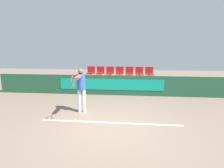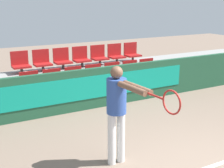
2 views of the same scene
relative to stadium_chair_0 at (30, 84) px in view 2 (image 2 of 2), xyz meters
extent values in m
cube|color=white|center=(1.73, -4.14, -0.63)|extent=(4.57, 0.08, 0.01)
cube|color=#1E4C33|center=(1.73, -0.65, -0.12)|extent=(12.74, 0.12, 1.02)
cube|color=#0F937A|center=(1.38, -0.72, -0.07)|extent=(5.31, 0.02, 0.56)
cube|color=gray|center=(1.73, -0.11, -0.45)|extent=(12.34, 0.91, 0.37)
cube|color=gray|center=(1.73, 0.79, -0.27)|extent=(12.34, 0.91, 0.74)
cylinder|color=#333333|center=(0.00, -0.07, -0.19)|extent=(0.07, 0.07, 0.16)
cube|color=#A31919|center=(0.00, -0.07, -0.08)|extent=(0.46, 0.36, 0.05)
cube|color=#A31919|center=(0.00, 0.09, 0.12)|extent=(0.46, 0.04, 0.37)
cylinder|color=#333333|center=(0.58, -0.07, -0.19)|extent=(0.07, 0.07, 0.16)
cube|color=#A31919|center=(0.58, -0.07, -0.08)|extent=(0.46, 0.36, 0.05)
cube|color=#A31919|center=(0.58, 0.09, 0.12)|extent=(0.46, 0.04, 0.37)
cylinder|color=#333333|center=(1.16, -0.07, -0.19)|extent=(0.07, 0.07, 0.16)
cube|color=#A31919|center=(1.16, -0.07, -0.08)|extent=(0.46, 0.36, 0.05)
cube|color=#A31919|center=(1.16, 0.09, 0.12)|extent=(0.46, 0.04, 0.37)
cylinder|color=#333333|center=(1.73, -0.07, -0.19)|extent=(0.07, 0.07, 0.16)
cube|color=#A31919|center=(1.73, -0.07, -0.08)|extent=(0.46, 0.36, 0.05)
cube|color=#A31919|center=(1.73, 0.09, 0.12)|extent=(0.46, 0.04, 0.37)
cylinder|color=#333333|center=(2.31, -0.07, -0.19)|extent=(0.07, 0.07, 0.16)
cube|color=#A31919|center=(2.31, -0.07, -0.08)|extent=(0.46, 0.36, 0.05)
cube|color=#A31919|center=(2.31, 0.09, 0.12)|extent=(0.46, 0.04, 0.37)
cylinder|color=#333333|center=(2.89, -0.07, -0.19)|extent=(0.07, 0.07, 0.16)
cube|color=#A31919|center=(2.89, -0.07, -0.08)|extent=(0.46, 0.36, 0.05)
cube|color=#A31919|center=(2.89, 0.09, 0.12)|extent=(0.46, 0.04, 0.37)
cylinder|color=#333333|center=(3.47, -0.07, -0.19)|extent=(0.07, 0.07, 0.16)
cube|color=#A31919|center=(3.47, -0.07, -0.08)|extent=(0.46, 0.36, 0.05)
cube|color=#A31919|center=(3.47, 0.09, 0.12)|extent=(0.46, 0.04, 0.37)
cylinder|color=#333333|center=(0.00, 0.84, 0.18)|extent=(0.07, 0.07, 0.16)
cube|color=#A31919|center=(0.00, 0.84, 0.28)|extent=(0.46, 0.36, 0.05)
cube|color=#A31919|center=(0.00, 1.00, 0.49)|extent=(0.46, 0.04, 0.37)
cylinder|color=#333333|center=(0.58, 0.84, 0.18)|extent=(0.07, 0.07, 0.16)
cube|color=#A31919|center=(0.58, 0.84, 0.28)|extent=(0.46, 0.36, 0.05)
cube|color=#A31919|center=(0.58, 1.00, 0.49)|extent=(0.46, 0.04, 0.37)
cylinder|color=#333333|center=(1.16, 0.84, 0.18)|extent=(0.07, 0.07, 0.16)
cube|color=#A31919|center=(1.16, 0.84, 0.28)|extent=(0.46, 0.36, 0.05)
cube|color=#A31919|center=(1.16, 1.00, 0.49)|extent=(0.46, 0.04, 0.37)
cylinder|color=#333333|center=(1.73, 0.84, 0.18)|extent=(0.07, 0.07, 0.16)
cube|color=#A31919|center=(1.73, 0.84, 0.28)|extent=(0.46, 0.36, 0.05)
cube|color=#A31919|center=(1.73, 1.00, 0.49)|extent=(0.46, 0.04, 0.37)
cylinder|color=#333333|center=(2.31, 0.84, 0.18)|extent=(0.07, 0.07, 0.16)
cube|color=#A31919|center=(2.31, 0.84, 0.28)|extent=(0.46, 0.36, 0.05)
cube|color=#A31919|center=(2.31, 1.00, 0.49)|extent=(0.46, 0.04, 0.37)
cylinder|color=#333333|center=(2.89, 0.84, 0.18)|extent=(0.07, 0.07, 0.16)
cube|color=#A31919|center=(2.89, 0.84, 0.28)|extent=(0.46, 0.36, 0.05)
cube|color=#A31919|center=(2.89, 1.00, 0.49)|extent=(0.46, 0.04, 0.37)
cylinder|color=#333333|center=(3.47, 0.84, 0.18)|extent=(0.07, 0.07, 0.16)
cube|color=#A31919|center=(3.47, 0.84, 0.28)|extent=(0.46, 0.36, 0.05)
cube|color=#A31919|center=(3.47, 1.00, 0.49)|extent=(0.46, 0.04, 0.37)
cylinder|color=silver|center=(0.47, -3.27, -0.19)|extent=(0.13, 0.13, 0.88)
cylinder|color=silver|center=(0.64, -3.27, -0.19)|extent=(0.13, 0.13, 0.88)
cylinder|color=#2D4C99|center=(0.56, -3.27, 0.53)|extent=(0.32, 0.32, 0.57)
sphere|color=brown|center=(0.56, -3.27, 0.91)|extent=(0.20, 0.20, 0.20)
cylinder|color=brown|center=(0.55, -3.73, 0.78)|extent=(0.14, 0.62, 0.09)
cylinder|color=brown|center=(0.64, -3.73, 0.78)|extent=(0.14, 0.62, 0.09)
cylinder|color=#AD231E|center=(0.63, -4.18, 0.78)|extent=(0.05, 0.30, 0.03)
torus|color=#AD231E|center=(0.65, -4.48, 0.78)|extent=(0.05, 0.32, 0.32)
camera|label=1|loc=(2.31, -9.39, 1.71)|focal=28.00mm
camera|label=2|loc=(-1.75, -7.35, 2.02)|focal=50.00mm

